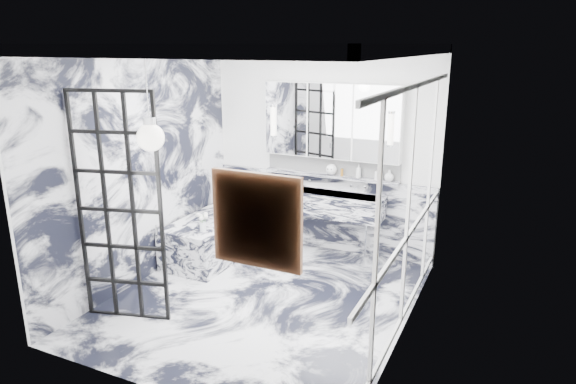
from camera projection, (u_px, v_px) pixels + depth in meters
The scene contains 25 objects.
floor at pixel (262, 299), 5.85m from camera, with size 3.60×3.60×0.00m, color silver.
ceiling at pixel (258, 44), 5.08m from camera, with size 3.60×3.60×0.00m, color white.
wall_back at pixel (322, 150), 7.03m from camera, with size 3.60×3.60×0.00m, color white.
wall_front at pixel (149, 235), 3.90m from camera, with size 3.60×3.60×0.00m, color white.
wall_left at pixel (142, 166), 6.12m from camera, with size 3.60×3.60×0.00m, color white.
wall_right at pixel (411, 199), 4.81m from camera, with size 3.60×3.60×0.00m, color white.
marble_clad_back at pixel (321, 211), 7.25m from camera, with size 3.18×0.05×1.05m, color silver.
marble_clad_left at pixel (144, 171), 6.13m from camera, with size 0.02×3.56×2.68m, color silver.
panel_molding at pixel (408, 209), 4.85m from camera, with size 0.03×3.40×2.30m, color white.
soap_bottle_a at pixel (359, 171), 6.79m from camera, with size 0.07×0.07×0.19m, color #8C5919.
soap_bottle_b at pixel (379, 174), 6.67m from camera, with size 0.08×0.08×0.18m, color #4C4C51.
soap_bottle_c at pixel (389, 175), 6.62m from camera, with size 0.12×0.12×0.15m, color silver.
face_pot at pixel (331, 169), 6.95m from camera, with size 0.15×0.15×0.15m, color white.
amber_bottle at pixel (342, 172), 6.89m from camera, with size 0.04×0.04×0.10m, color #8C5919.
flower_vase at pixel (203, 227), 6.39m from camera, with size 0.08×0.08×0.12m, color silver.
crittall_door at pixel (120, 210), 5.17m from camera, with size 0.88×0.04×2.38m, color black, non-canonical shape.
artwork at pixel (257, 220), 3.49m from camera, with size 0.57×0.06×0.57m, color orange.
pendant_light at pixel (151, 138), 4.23m from camera, with size 0.23×0.23×0.23m, color white.
trough_sink at pixel (325, 203), 6.94m from camera, with size 1.60×0.45×0.30m, color silver.
ledge at pixel (330, 176), 6.99m from camera, with size 1.90×0.14×0.04m, color silver.
subway_tile at pixel (332, 165), 7.01m from camera, with size 1.90×0.03×0.23m, color white.
mirror_cabinet at pixel (331, 121), 6.79m from camera, with size 1.90×0.16×1.00m, color white.
sconce_left at pixel (273, 121), 7.05m from camera, with size 0.07×0.07×0.40m, color white.
sconce_right at pixel (391, 129), 6.38m from camera, with size 0.07×0.07×0.40m, color white.
bathtub at pixel (217, 235), 7.03m from camera, with size 0.75×1.65×0.55m, color silver.
Camera 1 is at (2.51, -4.66, 2.79)m, focal length 32.00 mm.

